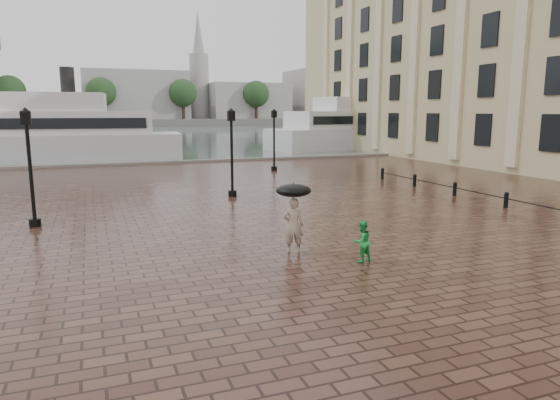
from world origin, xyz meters
name	(u,v)px	position (x,y,z in m)	size (l,w,h in m)	color
ground	(267,294)	(0.00, 0.00, 0.00)	(300.00, 300.00, 0.00)	#39201A
harbour_water	(110,134)	(0.00, 92.00, 0.00)	(240.00, 240.00, 0.00)	#4B565B
quay_edge	(140,164)	(0.00, 32.00, 0.00)	(80.00, 0.60, 0.30)	slate
far_shore	(101,122)	(0.00, 160.00, 1.00)	(300.00, 60.00, 2.00)	#4C4C47
distant_skyline	(254,95)	(48.14, 150.00, 9.45)	(102.50, 22.00, 33.00)	gray
far_trees	(101,92)	(0.00, 138.00, 9.42)	(188.00, 8.00, 13.50)	#2D2119
bollard_row	(506,199)	(14.00, 6.50, 0.40)	(0.22, 21.22, 0.73)	black
street_lamps	(135,149)	(-1.50, 17.50, 2.33)	(21.44, 14.44, 4.40)	black
adult_pedestrian	(293,225)	(1.97, 3.10, 0.88)	(0.64, 0.42, 1.76)	tan
child_pedestrian	(362,242)	(3.47, 1.46, 0.62)	(0.60, 0.47, 1.24)	green
ferry_near	(35,134)	(-8.24, 37.36, 2.44)	(25.21, 8.31, 8.12)	silver
ferry_far	(363,127)	(27.33, 42.54, 2.44)	(25.46, 10.87, 8.13)	silver
umbrella	(294,191)	(1.97, 3.10, 1.98)	(1.10, 1.10, 1.16)	black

